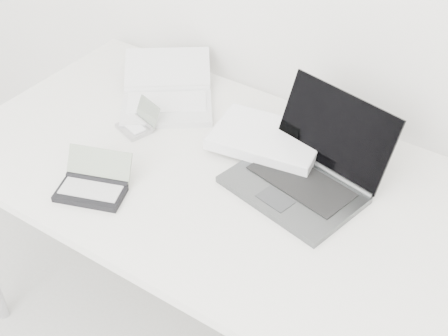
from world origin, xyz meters
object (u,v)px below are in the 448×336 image
Objects in this scene: laptop_large at (287,156)px; netbook_open_white at (167,96)px; palmtop_charcoal at (93,186)px; desk at (242,195)px.

laptop_large is 0.46m from netbook_open_white.
desk is at bearing 19.39° from palmtop_charcoal.
netbook_open_white reaches higher than desk.
laptop_large is at bearing 25.42° from palmtop_charcoal.
desk is at bearing -62.19° from netbook_open_white.
laptop_large is 1.18× the size of netbook_open_white.
laptop_large reaches higher than netbook_open_white.
netbook_open_white is at bearing -176.42° from laptop_large.
desk is at bearing -105.35° from laptop_large.
palmtop_charcoal is (-0.29, -0.24, 0.06)m from desk.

